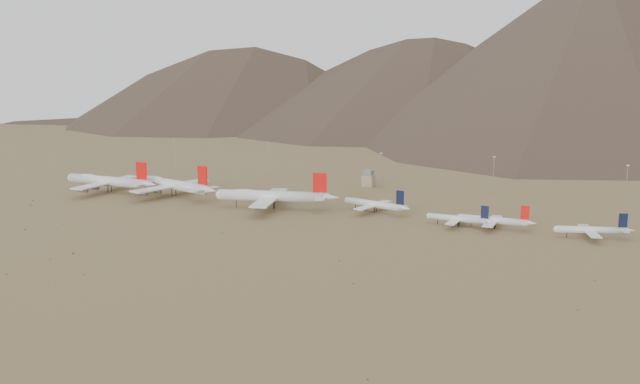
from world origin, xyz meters
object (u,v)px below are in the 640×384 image
at_px(widebody_centre, 172,184).
at_px(widebody_west, 108,181).
at_px(narrowbody_b, 459,219).
at_px(control_tower, 369,179).
at_px(narrowbody_a, 376,204).
at_px(widebody_east, 272,196).

bearing_deg(widebody_centre, widebody_west, -158.65).
xyz_separation_m(narrowbody_b, control_tower, (-91.72, 93.62, 1.13)).
distance_m(narrowbody_b, control_tower, 131.07).
bearing_deg(control_tower, narrowbody_b, -45.59).
height_order(widebody_west, narrowbody_a, widebody_west).
height_order(narrowbody_a, control_tower, narrowbody_a).
xyz_separation_m(narrowbody_a, narrowbody_b, (54.53, -12.79, -0.85)).
relative_size(widebody_east, narrowbody_b, 1.96).
relative_size(widebody_west, widebody_centre, 0.99).
distance_m(narrowbody_a, control_tower, 88.98).
bearing_deg(control_tower, widebody_west, -147.08).
height_order(widebody_west, narrowbody_b, widebody_west).
height_order(widebody_west, widebody_east, widebody_east).
height_order(narrowbody_a, narrowbody_b, narrowbody_a).
height_order(widebody_centre, narrowbody_a, widebody_centre).
height_order(narrowbody_b, control_tower, narrowbody_b).
distance_m(widebody_west, narrowbody_a, 192.33).
bearing_deg(widebody_east, widebody_west, 164.78).
bearing_deg(narrowbody_a, widebody_east, -152.34).
bearing_deg(narrowbody_b, narrowbody_a, 167.41).
bearing_deg(widebody_west, narrowbody_b, 0.56).
bearing_deg(widebody_centre, widebody_east, 8.91).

